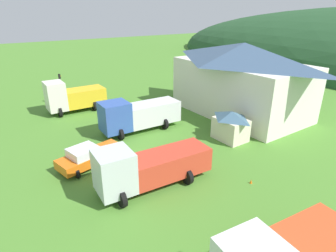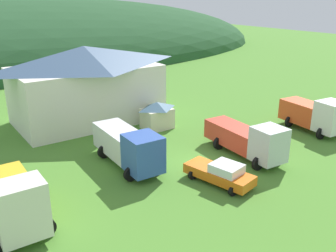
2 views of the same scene
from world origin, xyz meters
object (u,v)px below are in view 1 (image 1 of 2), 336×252
Objects in this scene: service_pickup_orange at (90,156)px; traffic_light_west at (61,86)px; traffic_cone_near_pickup at (251,183)px; play_shed_cream at (231,125)px; tow_truck_silver at (148,167)px; heavy_rig_striped at (72,97)px; box_truck_blue at (137,114)px; depot_building at (242,78)px.

traffic_light_west is at bearing -111.16° from service_pickup_orange.
service_pickup_orange is 11.94m from traffic_cone_near_pickup.
traffic_cone_near_pickup is at bearing 12.95° from traffic_light_west.
tow_truck_silver is at bearing -77.39° from play_shed_cream.
traffic_cone_near_pickup is at bearing -34.30° from play_shed_cream.
play_shed_cream is at bearing 145.70° from traffic_cone_near_pickup.
tow_truck_silver is 5.48m from service_pickup_orange.
heavy_rig_striped is 9.99m from box_truck_blue.
heavy_rig_striped is at bearing -149.55° from play_shed_cream.
depot_building reaches higher than heavy_rig_striped.
traffic_cone_near_pickup is at bearing 104.60° from heavy_rig_striped.
service_pickup_orange is at bearing -84.04° from depot_building.
heavy_rig_striped reaches higher than traffic_cone_near_pickup.
traffic_light_west is (-21.27, 0.34, 0.83)m from tow_truck_silver.
depot_building is 1.94× the size of box_truck_blue.
play_shed_cream is at bearing -53.29° from depot_building.
tow_truck_silver is (2.26, -10.09, 0.18)m from play_shed_cream.
traffic_cone_near_pickup is at bearing -44.19° from depot_building.
play_shed_cream is 21.40m from traffic_light_west.
depot_building is at bearing 48.03° from traffic_light_west.
depot_building is 2.35× the size of heavy_rig_striped.
tow_truck_silver is (8.86, -4.11, -0.12)m from box_truck_blue.
tow_truck_silver is at bearing 67.37° from box_truck_blue.
depot_building is 15.25m from traffic_cone_near_pickup.
traffic_light_west is (-3.03, -0.36, 0.63)m from heavy_rig_striped.
service_pickup_orange is (1.93, -18.48, -3.23)m from depot_building.
traffic_light_west is at bearing -82.47° from heavy_rig_striped.
traffic_cone_near_pickup is (8.61, 8.23, -0.83)m from service_pickup_orange.
box_truck_blue reaches higher than tow_truck_silver.
heavy_rig_striped is (-11.34, -15.62, -2.27)m from depot_building.
box_truck_blue is at bearing -111.00° from tow_truck_silver.
traffic_cone_near_pickup is at bearing 152.91° from tow_truck_silver.
depot_building reaches higher than traffic_light_west.
depot_building is at bearing 144.84° from heavy_rig_striped.
traffic_cone_near_pickup is (21.89, 5.37, -1.79)m from heavy_rig_striped.
box_truck_blue reaches higher than traffic_cone_near_pickup.
box_truck_blue is 13.00m from traffic_light_west.
depot_building is at bearing 135.81° from traffic_cone_near_pickup.
box_truck_blue is (-1.96, -12.21, -2.35)m from depot_building.
depot_building is 18.86m from service_pickup_orange.
depot_building is 3.95× the size of traffic_light_west.
tow_truck_silver reaches higher than service_pickup_orange.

